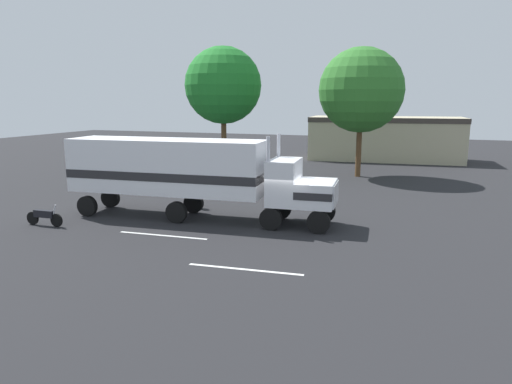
% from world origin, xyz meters
% --- Properties ---
extents(ground_plane, '(120.00, 120.00, 0.00)m').
position_xyz_m(ground_plane, '(0.00, 0.00, 0.00)').
color(ground_plane, '#232326').
extents(lane_stripe_near, '(4.40, 0.45, 0.01)m').
position_xyz_m(lane_stripe_near, '(-4.94, -3.50, 0.01)').
color(lane_stripe_near, silver).
rests_on(lane_stripe_near, ground_plane).
extents(lane_stripe_mid, '(4.40, 0.52, 0.01)m').
position_xyz_m(lane_stripe_mid, '(0.22, -6.29, 0.01)').
color(lane_stripe_mid, silver).
rests_on(lane_stripe_mid, ground_plane).
extents(semi_truck, '(14.31, 3.85, 4.50)m').
position_xyz_m(semi_truck, '(-5.44, -0.14, 2.52)').
color(semi_truck, white).
rests_on(semi_truck, ground_plane).
extents(person_bystander, '(0.34, 0.46, 1.63)m').
position_xyz_m(person_bystander, '(-6.28, 2.08, 0.89)').
color(person_bystander, black).
rests_on(person_bystander, ground_plane).
extents(parked_car, '(4.43, 1.88, 1.57)m').
position_xyz_m(parked_car, '(-8.52, 8.55, 0.81)').
color(parked_car, '#234C8C').
rests_on(parked_car, ground_plane).
extents(motorcycle, '(2.11, 0.28, 1.12)m').
position_xyz_m(motorcycle, '(-11.37, -3.98, 0.48)').
color(motorcycle, black).
rests_on(motorcycle, ground_plane).
extents(tree_left, '(6.30, 6.30, 10.52)m').
position_xyz_m(tree_left, '(-9.63, 14.32, 7.35)').
color(tree_left, brown).
rests_on(tree_left, ground_plane).
extents(tree_center, '(6.73, 6.73, 10.32)m').
position_xyz_m(tree_center, '(1.25, 16.77, 6.94)').
color(tree_center, brown).
rests_on(tree_center, ground_plane).
extents(building_backdrop, '(15.81, 7.20, 4.47)m').
position_xyz_m(building_backdrop, '(2.40, 28.79, 2.44)').
color(building_backdrop, '#B7AD8C').
rests_on(building_backdrop, ground_plane).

